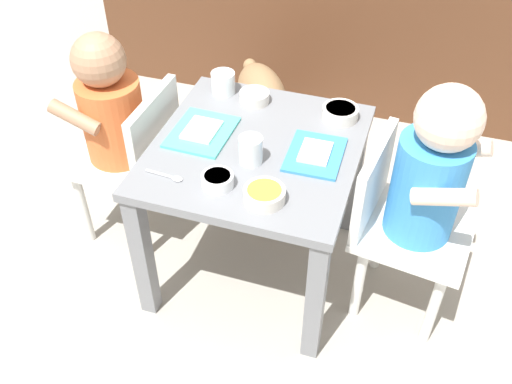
{
  "coord_description": "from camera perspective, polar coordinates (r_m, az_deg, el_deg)",
  "views": [
    {
      "loc": [
        0.37,
        -1.13,
        1.36
      ],
      "look_at": [
        0.0,
        0.0,
        0.29
      ],
      "focal_mm": 40.75,
      "sensor_mm": 36.0,
      "label": 1
    }
  ],
  "objects": [
    {
      "name": "seated_child_left",
      "position": [
        1.68,
        -13.62,
        7.13
      ],
      "size": [
        0.29,
        0.29,
        0.68
      ],
      "color": "silver",
      "rests_on": "ground"
    },
    {
      "name": "ground_plane",
      "position": [
        1.8,
        0.0,
        -6.95
      ],
      "size": [
        7.0,
        7.0,
        0.0
      ],
      "primitive_type": "plane",
      "color": "#9E998E"
    },
    {
      "name": "water_cup_left",
      "position": [
        1.43,
        -0.52,
        4.02
      ],
      "size": [
        0.06,
        0.06,
        0.07
      ],
      "color": "white",
      "rests_on": "dining_table"
    },
    {
      "name": "spoon_by_left_tray",
      "position": [
        1.41,
        -8.63,
        1.55
      ],
      "size": [
        0.1,
        0.02,
        0.01
      ],
      "color": "silver",
      "rests_on": "dining_table"
    },
    {
      "name": "veggie_bowl_far",
      "position": [
        1.6,
        8.26,
        7.73
      ],
      "size": [
        0.1,
        0.1,
        0.03
      ],
      "color": "silver",
      "rests_on": "dining_table"
    },
    {
      "name": "water_cup_right",
      "position": [
        1.69,
        -3.24,
        10.54
      ],
      "size": [
        0.07,
        0.07,
        0.06
      ],
      "color": "white",
      "rests_on": "dining_table"
    },
    {
      "name": "dog",
      "position": [
        2.11,
        0.83,
        9.1
      ],
      "size": [
        0.32,
        0.39,
        0.33
      ],
      "color": "olive",
      "rests_on": "ground"
    },
    {
      "name": "food_tray_left",
      "position": [
        1.54,
        -5.34,
        5.93
      ],
      "size": [
        0.16,
        0.19,
        0.02
      ],
      "color": "#4CC6BC",
      "rests_on": "dining_table"
    },
    {
      "name": "cereal_bowl_right_side",
      "position": [
        1.37,
        -3.8,
        1.19
      ],
      "size": [
        0.08,
        0.08,
        0.03
      ],
      "color": "white",
      "rests_on": "dining_table"
    },
    {
      "name": "food_tray_right",
      "position": [
        1.47,
        5.82,
        3.75
      ],
      "size": [
        0.14,
        0.18,
        0.02
      ],
      "color": "#388CD8",
      "rests_on": "dining_table"
    },
    {
      "name": "cereal_bowl_left_side",
      "position": [
        1.65,
        -0.16,
        9.35
      ],
      "size": [
        0.08,
        0.08,
        0.03
      ],
      "color": "silver",
      "rests_on": "dining_table"
    },
    {
      "name": "veggie_bowl_near",
      "position": [
        1.32,
        0.83,
        -0.26
      ],
      "size": [
        0.1,
        0.1,
        0.03
      ],
      "color": "silver",
      "rests_on": "dining_table"
    },
    {
      "name": "seated_child_right",
      "position": [
        1.44,
        16.18,
        0.97
      ],
      "size": [
        0.31,
        0.31,
        0.71
      ],
      "color": "silver",
      "rests_on": "ground"
    },
    {
      "name": "dining_table",
      "position": [
        1.54,
        0.0,
        2.08
      ],
      "size": [
        0.53,
        0.56,
        0.45
      ],
      "color": "slate",
      "rests_on": "ground"
    }
  ]
}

